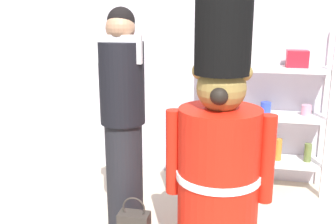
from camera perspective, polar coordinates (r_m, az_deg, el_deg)
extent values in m
cube|color=silver|center=(4.03, 1.09, 9.01)|extent=(6.40, 0.12, 2.60)
cube|color=white|center=(3.71, 5.51, -0.17)|extent=(0.05, 0.05, 1.50)
cube|color=white|center=(3.75, 22.47, -1.08)|extent=(0.05, 0.05, 1.50)
cube|color=white|center=(4.00, 6.04, 0.89)|extent=(0.05, 0.05, 1.50)
cube|color=white|center=(4.04, 21.77, 0.04)|extent=(0.05, 0.05, 1.50)
cube|color=white|center=(3.98, 13.56, -6.77)|extent=(1.10, 0.30, 0.04)
cube|color=white|center=(3.84, 13.96, -0.49)|extent=(1.10, 0.30, 0.04)
cube|color=white|center=(3.75, 14.38, 6.16)|extent=(1.10, 0.30, 0.04)
cylinder|color=red|center=(3.83, 8.52, 0.85)|extent=(0.07, 0.07, 0.11)
cylinder|color=blue|center=(3.85, 14.01, 0.64)|extent=(0.10, 0.10, 0.10)
cylinder|color=pink|center=(3.86, 19.46, 0.24)|extent=(0.09, 0.09, 0.10)
cylinder|color=silver|center=(3.96, 7.68, -4.46)|extent=(0.07, 0.07, 0.24)
cylinder|color=navy|center=(3.96, 11.67, -4.81)|extent=(0.07, 0.07, 0.21)
cylinder|color=#B27226|center=(3.92, 15.69, -5.26)|extent=(0.07, 0.07, 0.21)
cylinder|color=#596B33|center=(3.97, 19.64, -5.58)|extent=(0.07, 0.07, 0.18)
cube|color=gold|center=(3.74, 10.64, 7.78)|extent=(0.17, 0.14, 0.15)
cube|color=#B21E2D|center=(3.76, 18.27, 7.36)|extent=(0.19, 0.15, 0.15)
cylinder|color=red|center=(2.73, 7.28, -10.50)|extent=(0.55, 0.55, 1.07)
cylinder|color=white|center=(2.70, 7.33, -8.98)|extent=(0.57, 0.57, 0.05)
sphere|color=olive|center=(2.52, 7.76, 3.50)|extent=(0.32, 0.32, 0.32)
sphere|color=olive|center=(2.52, 4.75, 5.96)|extent=(0.11, 0.11, 0.11)
sphere|color=olive|center=(2.50, 10.96, 5.68)|extent=(0.11, 0.11, 0.11)
cylinder|color=black|center=(2.48, 8.03, 11.06)|extent=(0.35, 0.35, 0.49)
cylinder|color=red|center=(2.69, 0.86, -5.83)|extent=(0.11, 0.11, 0.59)
cylinder|color=red|center=(2.64, 14.11, -6.65)|extent=(0.11, 0.11, 0.59)
sphere|color=black|center=(2.39, 7.45, 2.29)|extent=(0.11, 0.11, 0.11)
cylinder|color=black|center=(3.13, -6.32, -9.17)|extent=(0.28, 0.28, 0.87)
cylinder|color=black|center=(2.92, -6.72, 4.20)|extent=(0.34, 0.34, 0.61)
sphere|color=#A37556|center=(2.87, -6.95, 12.03)|extent=(0.21, 0.21, 0.21)
cube|color=silver|center=(2.82, -7.31, 9.05)|extent=(0.35, 0.04, 0.20)
sphere|color=black|center=(2.89, -6.86, 13.00)|extent=(0.20, 0.20, 0.20)
torus|color=#332D28|center=(2.87, -4.99, -13.74)|extent=(0.17, 0.01, 0.17)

